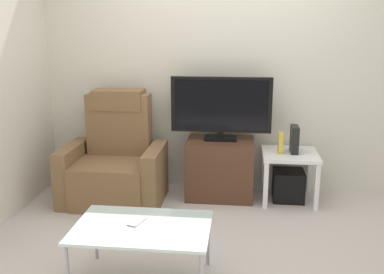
{
  "coord_description": "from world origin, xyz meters",
  "views": [
    {
      "loc": [
        0.21,
        -3.42,
        1.7
      ],
      "look_at": [
        -0.24,
        0.5,
        0.7
      ],
      "focal_mm": 41.0,
      "sensor_mm": 36.0,
      "label": 1
    }
  ],
  "objects_px": {
    "tv_stand": "(220,168)",
    "cell_phone": "(137,222)",
    "subwoofer_box": "(288,185)",
    "book_upright": "(280,143)",
    "television": "(221,107)",
    "side_table": "(290,160)",
    "recliner_armchair": "(115,163)",
    "coffee_table": "(142,229)",
    "game_console": "(294,139)"
  },
  "relations": [
    {
      "from": "tv_stand",
      "to": "cell_phone",
      "type": "relative_size",
      "value": 4.45
    },
    {
      "from": "subwoofer_box",
      "to": "book_upright",
      "type": "height_order",
      "value": "book_upright"
    },
    {
      "from": "tv_stand",
      "to": "book_upright",
      "type": "height_order",
      "value": "book_upright"
    },
    {
      "from": "tv_stand",
      "to": "television",
      "type": "height_order",
      "value": "television"
    },
    {
      "from": "side_table",
      "to": "subwoofer_box",
      "type": "bearing_deg",
      "value": 0.0
    },
    {
      "from": "tv_stand",
      "to": "television",
      "type": "relative_size",
      "value": 0.67
    },
    {
      "from": "television",
      "to": "recliner_armchair",
      "type": "xyz_separation_m",
      "value": [
        -1.04,
        -0.21,
        -0.56
      ]
    },
    {
      "from": "recliner_armchair",
      "to": "television",
      "type": "bearing_deg",
      "value": 22.22
    },
    {
      "from": "recliner_armchair",
      "to": "side_table",
      "type": "bearing_deg",
      "value": 16.54
    },
    {
      "from": "tv_stand",
      "to": "cell_phone",
      "type": "xyz_separation_m",
      "value": [
        -0.48,
        -1.59,
        0.13
      ]
    },
    {
      "from": "recliner_armchair",
      "to": "tv_stand",
      "type": "bearing_deg",
      "value": 21.21
    },
    {
      "from": "side_table",
      "to": "coffee_table",
      "type": "height_order",
      "value": "side_table"
    },
    {
      "from": "tv_stand",
      "to": "game_console",
      "type": "distance_m",
      "value": 0.79
    },
    {
      "from": "game_console",
      "to": "coffee_table",
      "type": "distance_m",
      "value": 2.01
    },
    {
      "from": "game_console",
      "to": "cell_phone",
      "type": "distance_m",
      "value": 1.99
    },
    {
      "from": "subwoofer_box",
      "to": "game_console",
      "type": "relative_size",
      "value": 1.14
    },
    {
      "from": "recliner_armchair",
      "to": "game_console",
      "type": "relative_size",
      "value": 4.06
    },
    {
      "from": "tv_stand",
      "to": "recliner_armchair",
      "type": "bearing_deg",
      "value": -169.81
    },
    {
      "from": "book_upright",
      "to": "side_table",
      "type": "bearing_deg",
      "value": 11.31
    },
    {
      "from": "side_table",
      "to": "book_upright",
      "type": "xyz_separation_m",
      "value": [
        -0.1,
        -0.02,
        0.18
      ]
    },
    {
      "from": "coffee_table",
      "to": "cell_phone",
      "type": "bearing_deg",
      "value": 134.21
    },
    {
      "from": "coffee_table",
      "to": "recliner_armchair",
      "type": "bearing_deg",
      "value": 112.69
    },
    {
      "from": "coffee_table",
      "to": "book_upright",
      "type": "bearing_deg",
      "value": 57.41
    },
    {
      "from": "television",
      "to": "coffee_table",
      "type": "xyz_separation_m",
      "value": [
        -0.43,
        -1.66,
        -0.54
      ]
    },
    {
      "from": "television",
      "to": "coffee_table",
      "type": "height_order",
      "value": "television"
    },
    {
      "from": "recliner_armchair",
      "to": "coffee_table",
      "type": "distance_m",
      "value": 1.57
    },
    {
      "from": "book_upright",
      "to": "cell_phone",
      "type": "bearing_deg",
      "value": -124.62
    },
    {
      "from": "recliner_armchair",
      "to": "cell_phone",
      "type": "distance_m",
      "value": 1.51
    },
    {
      "from": "tv_stand",
      "to": "book_upright",
      "type": "distance_m",
      "value": 0.66
    },
    {
      "from": "book_upright",
      "to": "game_console",
      "type": "distance_m",
      "value": 0.14
    },
    {
      "from": "book_upright",
      "to": "cell_phone",
      "type": "relative_size",
      "value": 1.36
    },
    {
      "from": "subwoofer_box",
      "to": "cell_phone",
      "type": "bearing_deg",
      "value": -126.7
    },
    {
      "from": "television",
      "to": "cell_phone",
      "type": "xyz_separation_m",
      "value": [
        -0.48,
        -1.61,
        -0.5
      ]
    },
    {
      "from": "book_upright",
      "to": "recliner_armchair",
      "type": "bearing_deg",
      "value": -174.85
    },
    {
      "from": "side_table",
      "to": "tv_stand",
      "type": "bearing_deg",
      "value": 178.35
    },
    {
      "from": "television",
      "to": "side_table",
      "type": "height_order",
      "value": "television"
    },
    {
      "from": "recliner_armchair",
      "to": "side_table",
      "type": "height_order",
      "value": "recliner_armchair"
    },
    {
      "from": "recliner_armchair",
      "to": "game_console",
      "type": "bearing_deg",
      "value": 16.75
    },
    {
      "from": "television",
      "to": "book_upright",
      "type": "bearing_deg",
      "value": -5.71
    },
    {
      "from": "subwoofer_box",
      "to": "coffee_table",
      "type": "bearing_deg",
      "value": -124.73
    },
    {
      "from": "game_console",
      "to": "coffee_table",
      "type": "height_order",
      "value": "game_console"
    },
    {
      "from": "tv_stand",
      "to": "side_table",
      "type": "relative_size",
      "value": 1.24
    },
    {
      "from": "subwoofer_box",
      "to": "coffee_table",
      "type": "relative_size",
      "value": 0.34
    },
    {
      "from": "subwoofer_box",
      "to": "game_console",
      "type": "bearing_deg",
      "value": 15.95
    },
    {
      "from": "subwoofer_box",
      "to": "game_console",
      "type": "height_order",
      "value": "game_console"
    },
    {
      "from": "side_table",
      "to": "book_upright",
      "type": "height_order",
      "value": "book_upright"
    },
    {
      "from": "television",
      "to": "book_upright",
      "type": "height_order",
      "value": "television"
    },
    {
      "from": "book_upright",
      "to": "cell_phone",
      "type": "height_order",
      "value": "book_upright"
    },
    {
      "from": "game_console",
      "to": "cell_phone",
      "type": "bearing_deg",
      "value": -127.34
    },
    {
      "from": "tv_stand",
      "to": "subwoofer_box",
      "type": "distance_m",
      "value": 0.7
    }
  ]
}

